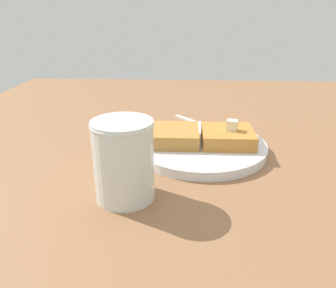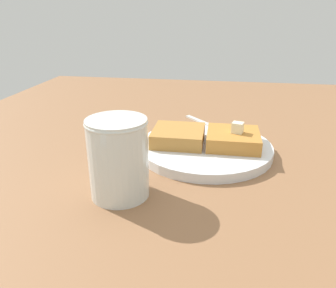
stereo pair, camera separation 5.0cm
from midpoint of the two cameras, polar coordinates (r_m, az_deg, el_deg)
table_surface at (r=62.43cm, az=9.52°, el=-1.38°), size 117.85×117.85×2.73cm
plate at (r=58.42cm, az=8.87°, el=-0.61°), size 23.40×23.40×1.59cm
toast_slice_left at (r=57.96cm, az=13.68°, el=0.83°), size 8.90×8.85×2.46cm
toast_slice_middle at (r=57.86cm, az=4.28°, el=1.40°), size 8.90×8.85×2.46cm
butter_pat_primary at (r=57.14cm, az=14.49°, el=2.73°), size 2.19×2.06×1.82cm
fork at (r=65.86cm, az=10.35°, el=2.79°), size 11.96×12.69×0.36cm
syrup_jar at (r=43.21cm, az=-5.37°, el=-2.92°), size 8.09×8.09×10.83cm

